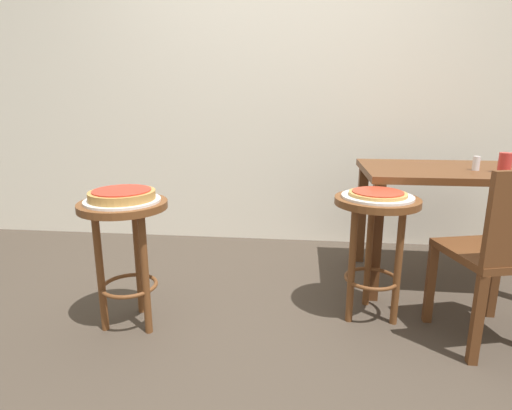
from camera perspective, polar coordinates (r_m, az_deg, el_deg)
name	(u,v)px	position (r m, az deg, el deg)	size (l,w,h in m)	color
ground_plane	(255,354)	(2.00, -0.16, -19.77)	(6.00, 6.00, 0.00)	#42382D
back_wall	(280,47)	(3.32, 3.29, 20.90)	(6.00, 0.10, 3.00)	silver
stool_foreground	(125,233)	(2.11, -17.52, -3.73)	(0.42, 0.42, 0.65)	brown
serving_plate_foreground	(123,201)	(2.07, -17.86, 0.59)	(0.36, 0.36, 0.01)	silver
pizza_foreground	(122,195)	(2.06, -17.92, 1.35)	(0.31, 0.31, 0.05)	#B78442
stool_middle	(375,228)	(2.18, 16.05, -3.08)	(0.42, 0.42, 0.65)	brown
serving_plate_middle	(378,197)	(2.14, 16.35, 1.12)	(0.35, 0.35, 0.01)	silver
pizza_middle	(378,193)	(2.13, 16.38, 1.54)	(0.28, 0.28, 0.02)	tan
dining_table	(451,187)	(2.75, 25.23, 2.30)	(1.05, 0.69, 0.72)	#5B3319
cup_near_edge	(505,163)	(2.68, 31.01, 5.00)	(0.07, 0.07, 0.11)	red
condiment_shaker	(476,163)	(2.69, 27.99, 5.08)	(0.04, 0.04, 0.08)	white
wooden_chair	(505,251)	(2.15, 30.99, -5.47)	(0.49, 0.49, 0.85)	#5B3319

